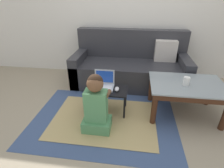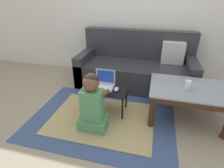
% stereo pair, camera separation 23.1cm
% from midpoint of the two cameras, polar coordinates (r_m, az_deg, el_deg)
% --- Properties ---
extents(ground_plane, '(16.00, 16.00, 0.00)m').
position_cam_midpoint_polar(ground_plane, '(2.43, 3.83, -9.82)').
color(ground_plane, gray).
extents(wall_back, '(9.00, 0.06, 2.50)m').
position_cam_midpoint_polar(wall_back, '(3.36, 9.60, 23.42)').
color(wall_back, silver).
rests_on(wall_back, ground_plane).
extents(area_rug, '(1.85, 1.33, 0.01)m').
position_cam_midpoint_polar(area_rug, '(2.35, -0.37, -11.23)').
color(area_rug, '#3D517A').
rests_on(area_rug, ground_plane).
extents(couch, '(1.95, 0.83, 0.91)m').
position_cam_midpoint_polar(couch, '(3.14, 9.95, 5.20)').
color(couch, '#2D2D33').
rests_on(couch, ground_plane).
extents(coffee_table, '(0.93, 0.66, 0.46)m').
position_cam_midpoint_polar(coffee_table, '(2.39, 26.26, -2.63)').
color(coffee_table, gray).
rests_on(coffee_table, ground_plane).
extents(laptop_desk, '(0.56, 0.33, 0.34)m').
position_cam_midpoint_polar(laptop_desk, '(2.33, 0.81, -2.66)').
color(laptop_desk, black).
rests_on(laptop_desk, ground_plane).
extents(laptop, '(0.27, 0.22, 0.22)m').
position_cam_midpoint_polar(laptop, '(2.35, 0.19, -0.16)').
color(laptop, '#B7BCC6').
rests_on(laptop, laptop_desk).
extents(computer_mouse, '(0.06, 0.11, 0.04)m').
position_cam_midpoint_polar(computer_mouse, '(2.27, 4.41, -1.81)').
color(computer_mouse, silver).
rests_on(computer_mouse, laptop_desk).
extents(person_seated, '(0.33, 0.36, 0.73)m').
position_cam_midpoint_polar(person_seated, '(2.01, -3.12, -6.64)').
color(person_seated, '#518E5B').
rests_on(person_seated, ground_plane).
extents(cup_on_table, '(0.08, 0.08, 0.11)m').
position_cam_midpoint_polar(cup_on_table, '(2.29, 26.22, -0.40)').
color(cup_on_table, white).
rests_on(cup_on_table, coffee_table).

